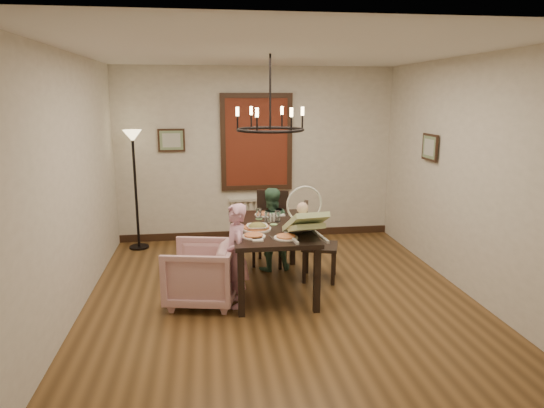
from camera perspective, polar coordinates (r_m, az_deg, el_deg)
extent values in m
cube|color=brown|center=(5.89, 0.87, -10.74)|extent=(4.50, 5.00, 0.01)
cube|color=white|center=(5.43, 0.98, 17.52)|extent=(4.50, 5.00, 0.01)
cube|color=beige|center=(7.94, -1.84, 5.85)|extent=(4.50, 0.01, 2.80)
cube|color=beige|center=(5.61, -22.45, 2.05)|extent=(0.01, 5.00, 2.80)
cube|color=beige|center=(6.24, 21.83, 3.08)|extent=(0.01, 5.00, 2.80)
cube|color=black|center=(5.90, -0.20, -2.82)|extent=(0.96, 1.69, 0.05)
cube|color=black|center=(5.26, -3.65, -9.38)|extent=(0.07, 0.07, 0.74)
cube|color=black|center=(6.73, -4.54, -4.41)|extent=(0.07, 0.07, 0.74)
cube|color=black|center=(5.37, 5.30, -8.94)|extent=(0.07, 0.07, 0.74)
cube|color=black|center=(6.82, 2.44, -4.16)|extent=(0.07, 0.07, 0.74)
imported|color=#D09FA9|center=(5.65, -8.33, -8.07)|extent=(0.92, 0.90, 0.71)
imported|color=#DB9AB8|center=(5.49, -4.27, -7.06)|extent=(0.27, 0.38, 0.98)
imported|color=#437053|center=(6.59, -0.20, -3.80)|extent=(0.50, 0.41, 0.95)
imported|color=white|center=(5.70, -1.75, -2.73)|extent=(0.31, 0.31, 0.08)
cylinder|color=tan|center=(5.73, -1.83, -2.85)|extent=(0.35, 0.35, 0.04)
cylinder|color=silver|center=(6.02, -0.57, -1.63)|extent=(0.07, 0.07, 0.13)
cube|color=maroon|center=(7.88, -1.82, 7.26)|extent=(1.00, 0.03, 1.40)
cube|color=black|center=(7.86, -11.75, 7.35)|extent=(0.42, 0.03, 0.36)
cube|color=black|center=(6.98, 18.09, 6.36)|extent=(0.03, 0.42, 0.36)
torus|color=black|center=(5.70, -0.21, 8.74)|extent=(0.80, 0.80, 0.04)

